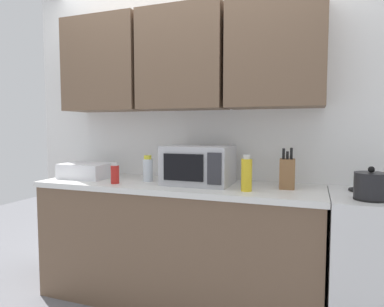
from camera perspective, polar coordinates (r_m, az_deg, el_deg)
wall_back_with_cabinets at (r=2.71m, az=-0.78°, el=9.89°), size 2.97×0.38×2.60m
counter_run at (r=2.62m, az=-2.63°, el=-14.75°), size 2.10×0.63×0.90m
kettle at (r=2.17m, az=27.98°, el=-4.74°), size 0.18×0.18×0.18m
microwave at (r=2.45m, az=1.10°, el=-1.95°), size 0.48×0.37×0.28m
dish_rack at (r=2.90m, az=-17.32°, el=-2.76°), size 0.38×0.30×0.12m
knife_block at (r=2.36m, az=15.79°, el=-3.24°), size 0.11×0.13×0.28m
bottle_red_sauce at (r=2.55m, az=-12.90°, el=-3.36°), size 0.06×0.06×0.15m
bottle_clear_tall at (r=2.61m, az=-7.49°, el=-2.62°), size 0.08×0.08×0.20m
bottle_yellow_mustard at (r=2.21m, az=9.21°, el=-3.47°), size 0.07×0.07×0.24m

